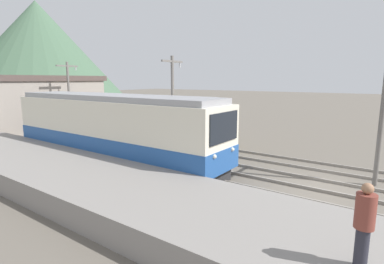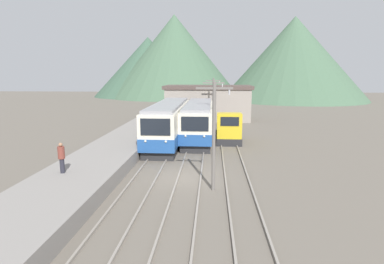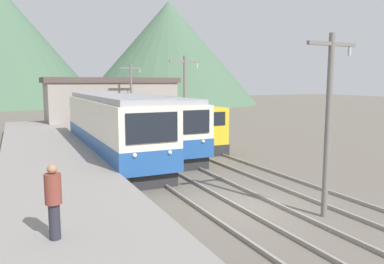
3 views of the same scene
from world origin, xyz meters
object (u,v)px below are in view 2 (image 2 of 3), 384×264
at_px(commuter_train_center, 199,122).
at_px(catenary_mast_far, 213,99).
at_px(catenary_mast_mid, 213,109).
at_px(catenary_mast_near, 214,132).
at_px(shunting_locomotive, 228,130).
at_px(commuter_train_left, 169,124).
at_px(person_on_platform, 62,157).

relative_size(commuter_train_center, catenary_mast_far, 2.20).
xyz_separation_m(commuter_train_center, catenary_mast_mid, (1.51, -2.86, 1.68)).
distance_m(catenary_mast_near, catenary_mast_far, 23.06).
relative_size(catenary_mast_near, catenary_mast_mid, 1.00).
bearing_deg(shunting_locomotive, catenary_mast_far, 98.30).
bearing_deg(catenary_mast_far, commuter_train_left, -112.05).
bearing_deg(catenary_mast_near, catenary_mast_mid, 90.00).
bearing_deg(commuter_train_center, catenary_mast_mid, -62.20).
xyz_separation_m(catenary_mast_near, catenary_mast_mid, (0.00, 11.53, 0.00)).
bearing_deg(commuter_train_left, shunting_locomotive, 4.03).
height_order(commuter_train_left, commuter_train_center, commuter_train_left).
height_order(commuter_train_left, catenary_mast_near, catenary_mast_near).
bearing_deg(catenary_mast_mid, shunting_locomotive, 41.11).
bearing_deg(catenary_mast_near, person_on_platform, -177.91).
distance_m(commuter_train_center, catenary_mast_near, 14.57).
bearing_deg(commuter_train_center, commuter_train_left, -144.89).
relative_size(shunting_locomotive, person_on_platform, 2.71).
distance_m(catenary_mast_mid, person_on_platform, 14.77).
xyz_separation_m(catenary_mast_near, catenary_mast_far, (0.00, 23.06, 0.00)).
bearing_deg(catenary_mast_mid, catenary_mast_near, -90.00).
distance_m(commuter_train_center, shunting_locomotive, 3.42).
bearing_deg(shunting_locomotive, commuter_train_center, 152.53).
bearing_deg(person_on_platform, shunting_locomotive, 52.25).
bearing_deg(catenary_mast_far, person_on_platform, -110.39).
bearing_deg(shunting_locomotive, catenary_mast_near, -96.63).
relative_size(shunting_locomotive, catenary_mast_mid, 0.78).
distance_m(commuter_train_center, catenary_mast_far, 8.96).
relative_size(catenary_mast_far, person_on_platform, 3.45).
relative_size(shunting_locomotive, catenary_mast_near, 0.78).
xyz_separation_m(commuter_train_center, person_on_platform, (-7.18, -14.71, 0.20)).
relative_size(commuter_train_center, shunting_locomotive, 2.81).
height_order(commuter_train_left, shunting_locomotive, commuter_train_left).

